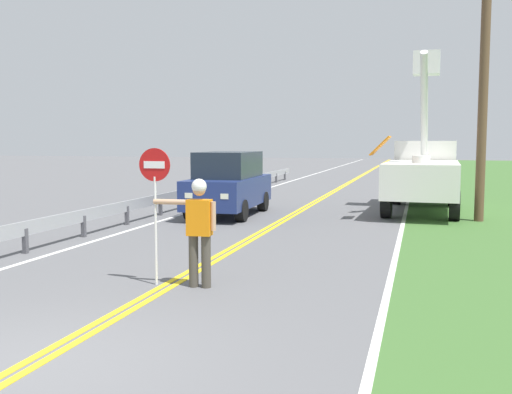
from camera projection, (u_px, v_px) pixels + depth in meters
The scene contains 11 objects.
ground_plane at pixel (26, 367), 6.31m from camera, with size 160.00×160.00×0.00m, color #5B5B5E.
centerline_yellow_left at pixel (322, 197), 25.49m from camera, with size 0.11×110.00×0.01m, color yellow.
centerline_yellow_right at pixel (326, 197), 25.44m from camera, with size 0.11×110.00×0.01m, color yellow.
edge_line_right at pixel (408, 199), 24.49m from camera, with size 0.12×110.00×0.01m, color silver.
edge_line_left at pixel (245, 195), 26.45m from camera, with size 0.12×110.00×0.01m, color silver.
flagger_worker at pixel (199, 225), 9.68m from camera, with size 1.09×0.26×1.83m.
stop_sign_paddle at pixel (155, 185), 9.79m from camera, with size 0.56×0.04×2.33m.
utility_bucket_truck at pixel (423, 170), 20.57m from camera, with size 2.88×6.88×5.59m.
oncoming_suv_nearest at pixel (229, 183), 19.21m from camera, with size 2.03×4.66×2.10m.
utility_pole_near at pixel (484, 86), 17.48m from camera, with size 1.80×0.28×7.83m.
guardrail_left_shoulder at pixel (198, 191), 22.51m from camera, with size 0.10×32.00×0.71m.
Camera 1 is at (4.07, -5.20, 2.44)m, focal length 40.85 mm.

